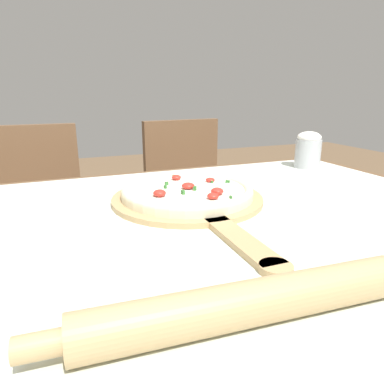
{
  "coord_description": "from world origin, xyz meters",
  "views": [
    {
      "loc": [
        -0.22,
        -0.6,
        1.02
      ],
      "look_at": [
        0.05,
        0.09,
        0.8
      ],
      "focal_mm": 32.0,
      "sensor_mm": 36.0,
      "label": 1
    }
  ],
  "objects_px": {
    "chair_right": "(190,200)",
    "flour_cup": "(308,150)",
    "pizza_peel": "(191,201)",
    "pizza": "(187,191)",
    "chair_left": "(37,219)",
    "rolling_pin": "(250,303)"
  },
  "relations": [
    {
      "from": "chair_right",
      "to": "chair_left",
      "type": "bearing_deg",
      "value": 175.15
    },
    {
      "from": "pizza_peel",
      "to": "chair_right",
      "type": "relative_size",
      "value": 0.63
    },
    {
      "from": "pizza_peel",
      "to": "pizza",
      "type": "xyz_separation_m",
      "value": [
        0.0,
        0.02,
        0.02
      ]
    },
    {
      "from": "rolling_pin",
      "to": "chair_right",
      "type": "bearing_deg",
      "value": 72.02
    },
    {
      "from": "chair_right",
      "to": "flour_cup",
      "type": "distance_m",
      "value": 0.66
    },
    {
      "from": "pizza",
      "to": "chair_right",
      "type": "distance_m",
      "value": 0.84
    },
    {
      "from": "pizza",
      "to": "flour_cup",
      "type": "xyz_separation_m",
      "value": [
        0.51,
        0.2,
        0.04
      ]
    },
    {
      "from": "chair_left",
      "to": "pizza_peel",
      "type": "bearing_deg",
      "value": -63.38
    },
    {
      "from": "chair_right",
      "to": "flour_cup",
      "type": "relative_size",
      "value": 7.31
    },
    {
      "from": "rolling_pin",
      "to": "chair_left",
      "type": "xyz_separation_m",
      "value": [
        -0.29,
        1.18,
        -0.28
      ]
    },
    {
      "from": "pizza_peel",
      "to": "rolling_pin",
      "type": "relative_size",
      "value": 1.18
    },
    {
      "from": "chair_right",
      "to": "flour_cup",
      "type": "xyz_separation_m",
      "value": [
        0.22,
        -0.54,
        0.32
      ]
    },
    {
      "from": "pizza_peel",
      "to": "chair_left",
      "type": "height_order",
      "value": "chair_left"
    },
    {
      "from": "chair_left",
      "to": "chair_right",
      "type": "bearing_deg",
      "value": -0.21
    },
    {
      "from": "rolling_pin",
      "to": "chair_right",
      "type": "distance_m",
      "value": 1.27
    },
    {
      "from": "pizza_peel",
      "to": "pizza",
      "type": "height_order",
      "value": "pizza"
    },
    {
      "from": "chair_left",
      "to": "flour_cup",
      "type": "distance_m",
      "value": 1.09
    },
    {
      "from": "rolling_pin",
      "to": "chair_left",
      "type": "bearing_deg",
      "value": 103.92
    },
    {
      "from": "pizza_peel",
      "to": "rolling_pin",
      "type": "xyz_separation_m",
      "value": [
        -0.09,
        -0.42,
        0.02
      ]
    },
    {
      "from": "pizza_peel",
      "to": "flour_cup",
      "type": "relative_size",
      "value": 4.61
    },
    {
      "from": "rolling_pin",
      "to": "pizza",
      "type": "bearing_deg",
      "value": 78.09
    },
    {
      "from": "pizza_peel",
      "to": "chair_left",
      "type": "xyz_separation_m",
      "value": [
        -0.39,
        0.76,
        -0.26
      ]
    }
  ]
}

